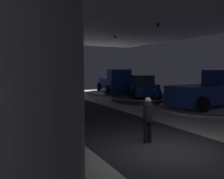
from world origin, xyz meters
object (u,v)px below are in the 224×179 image
object	(u,v)px
display_platform_mid_right	(205,108)
visitor_walking_near	(78,96)
pickup_truck_mid_right	(209,91)
visitor_walking_far	(148,117)
column_left	(41,54)
pickup_truck_deep_right	(115,83)
display_car_far_right	(143,87)
display_platform_deep_right	(114,93)
display_platform_far_right	(143,98)

from	to	relation	value
display_platform_mid_right	visitor_walking_near	xyz separation A→B (m)	(-7.26, 3.47, 0.78)
pickup_truck_mid_right	visitor_walking_far	distance (m)	8.56
column_left	pickup_truck_deep_right	xyz separation A→B (m)	(10.55, 17.30, -1.55)
pickup_truck_mid_right	visitor_walking_far	xyz separation A→B (m)	(-7.64, -3.84, -0.25)
column_left	visitor_walking_near	distance (m)	11.46
display_car_far_right	pickup_truck_deep_right	xyz separation A→B (m)	(0.11, 4.93, 0.05)
column_left	display_platform_deep_right	distance (m)	20.73
pickup_truck_mid_right	display_platform_far_right	bearing A→B (deg)	104.68
pickup_truck_deep_right	visitor_walking_far	world-z (taller)	pickup_truck_deep_right
column_left	visitor_walking_far	distance (m)	5.57
pickup_truck_mid_right	visitor_walking_near	size ratio (longest dim) A/B	3.45
display_car_far_right	display_platform_mid_right	xyz separation A→B (m)	(1.05, -5.35, -1.02)
visitor_walking_near	pickup_truck_mid_right	bearing A→B (deg)	-24.39
pickup_truck_mid_right	visitor_walking_far	size ratio (longest dim) A/B	3.45
pickup_truck_mid_right	visitor_walking_far	bearing A→B (deg)	-153.31
display_platform_mid_right	pickup_truck_mid_right	bearing A→B (deg)	5.60
display_car_far_right	visitor_walking_near	distance (m)	6.49
column_left	display_platform_far_right	xyz separation A→B (m)	(10.43, 12.34, -2.54)
pickup_truck_deep_right	visitor_walking_near	xyz separation A→B (m)	(-6.32, -6.81, -0.29)
column_left	display_platform_mid_right	world-z (taller)	column_left
visitor_walking_near	pickup_truck_deep_right	bearing A→B (deg)	47.16
pickup_truck_mid_right	visitor_walking_far	world-z (taller)	pickup_truck_mid_right
pickup_truck_mid_right	display_platform_deep_right	size ratio (longest dim) A/B	0.97
pickup_truck_mid_right	visitor_walking_near	bearing A→B (deg)	155.61
display_car_far_right	visitor_walking_far	world-z (taller)	display_car_far_right
display_platform_far_right	display_platform_mid_right	world-z (taller)	display_platform_far_right
display_platform_deep_right	pickup_truck_deep_right	size ratio (longest dim) A/B	1.01
column_left	visitor_walking_far	world-z (taller)	column_left
display_platform_far_right	pickup_truck_deep_right	world-z (taller)	pickup_truck_deep_right
display_platform_mid_right	pickup_truck_deep_right	bearing A→B (deg)	95.26
display_platform_far_right	display_platform_mid_right	bearing A→B (deg)	-78.67
display_platform_deep_right	pickup_truck_deep_right	world-z (taller)	pickup_truck_deep_right
display_platform_mid_right	pickup_truck_deep_right	distance (m)	10.38
display_platform_far_right	display_platform_deep_right	bearing A→B (deg)	87.94
pickup_truck_mid_right	display_platform_deep_right	world-z (taller)	pickup_truck_mid_right
display_car_far_right	pickup_truck_mid_right	size ratio (longest dim) A/B	0.83
column_left	visitor_walking_near	world-z (taller)	column_left
display_car_far_right	visitor_walking_near	bearing A→B (deg)	-163.11
display_platform_far_right	display_platform_deep_right	distance (m)	5.27
display_platform_mid_right	visitor_walking_far	xyz separation A→B (m)	(-7.32, -3.81, 0.78)
column_left	pickup_truck_deep_right	world-z (taller)	column_left
display_platform_deep_right	visitor_walking_far	bearing A→B (deg)	-114.10
display_platform_mid_right	visitor_walking_near	bearing A→B (deg)	154.47
display_platform_far_right	visitor_walking_far	xyz separation A→B (m)	(-6.26, -9.14, 0.70)
display_platform_far_right	display_car_far_right	xyz separation A→B (m)	(0.01, 0.03, 0.93)
visitor_walking_near	display_platform_mid_right	bearing A→B (deg)	-25.53
display_platform_far_right	column_left	bearing A→B (deg)	-130.20
column_left	visitor_walking_far	bearing A→B (deg)	37.53
column_left	display_platform_far_right	distance (m)	16.36
visitor_walking_far	display_car_far_right	bearing A→B (deg)	55.63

